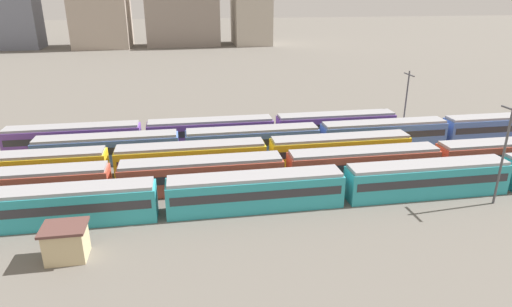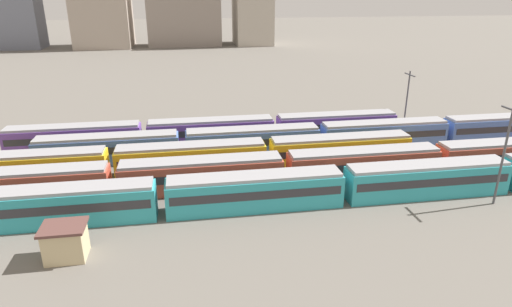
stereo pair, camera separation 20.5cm
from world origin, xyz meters
The scene contains 11 objects.
ground_plane centered at (0.00, 10.40, 0.00)m, with size 600.00×600.00×0.00m, color #666059.
train_track_0 centered at (45.88, 0.00, 1.90)m, with size 112.50×3.06×3.75m.
train_track_1 centered at (31.29, 5.20, 1.90)m, with size 93.60×3.06×3.75m.
train_track_2 centered at (11.38, 10.40, 1.90)m, with size 55.80×3.06×3.75m.
train_track_3 centered at (29.18, 15.60, 1.90)m, with size 74.70×3.06×3.75m.
train_track_4 centered at (14.47, 20.80, 1.90)m, with size 55.80×3.06×3.75m.
catenary_pole_0 centered at (42.50, -3.15, 5.95)m, with size 0.24×3.20×10.78m.
catenary_pole_1 centered at (46.07, 23.89, 5.14)m, with size 0.24×3.20×9.20m.
signal_hut centered at (0.50, -6.22, 1.55)m, with size 3.60×3.00×3.04m.
distant_building_0 centered at (-50.31, 141.69, 11.01)m, with size 19.37×12.57×22.02m, color slate.
distant_building_2 centered at (12.41, 141.69, 12.28)m, with size 28.12×14.01×24.55m, color gray.
Camera 1 is at (10.84, -39.79, 21.25)m, focal length 30.71 mm.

